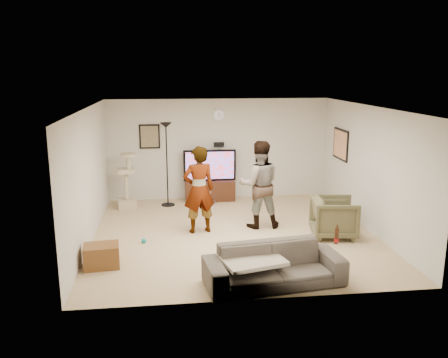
{
  "coord_description": "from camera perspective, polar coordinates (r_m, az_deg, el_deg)",
  "views": [
    {
      "loc": [
        -1.26,
        -8.71,
        3.19
      ],
      "look_at": [
        -0.17,
        0.2,
        1.08
      ],
      "focal_mm": 37.34,
      "sensor_mm": 36.0,
      "label": 1
    }
  ],
  "objects": [
    {
      "name": "wall_left",
      "position": [
        9.05,
        -16.26,
        0.32
      ],
      "size": [
        0.04,
        5.5,
        2.5
      ],
      "primitive_type": "cube",
      "color": "silver",
      "rests_on": "floor"
    },
    {
      "name": "armchair",
      "position": [
        9.36,
        13.33,
        -4.58
      ],
      "size": [
        0.95,
        0.93,
        0.77
      ],
      "primitive_type": "imported",
      "rotation": [
        0.0,
        0.0,
        1.43
      ],
      "color": "#4E4B30",
      "rests_on": "floor"
    },
    {
      "name": "floor",
      "position": [
        9.36,
        1.21,
        -6.75
      ],
      "size": [
        5.5,
        5.5,
        0.02
      ],
      "primitive_type": "cube",
      "color": "tan",
      "rests_on": "ground"
    },
    {
      "name": "side_table",
      "position": [
        8.06,
        -14.76,
        -9.08
      ],
      "size": [
        0.61,
        0.49,
        0.38
      ],
      "primitive_type": "cube",
      "rotation": [
        0.0,
        0.0,
        0.11
      ],
      "color": "brown",
      "rests_on": "floor"
    },
    {
      "name": "wall_front",
      "position": [
        6.39,
        4.76,
        -4.46
      ],
      "size": [
        5.5,
        0.04,
        2.5
      ],
      "primitive_type": "cube",
      "color": "silver",
      "rests_on": "floor"
    },
    {
      "name": "picture_back",
      "position": [
        11.56,
        -9.1,
        5.16
      ],
      "size": [
        0.42,
        0.03,
        0.52
      ],
      "primitive_type": "cube",
      "color": "#75684C",
      "rests_on": "wall_back"
    },
    {
      "name": "cat_tree",
      "position": [
        11.14,
        -11.9,
        -0.19
      ],
      "size": [
        0.48,
        0.48,
        1.32
      ],
      "primitive_type": "cube",
      "rotation": [
        0.0,
        0.0,
        0.16
      ],
      "color": "#B8AD8E",
      "rests_on": "floor"
    },
    {
      "name": "tv_screen",
      "position": [
        11.45,
        -1.74,
        1.65
      ],
      "size": [
        1.19,
        0.01,
        0.68
      ],
      "primitive_type": "cube",
      "color": "blue",
      "rests_on": "tv"
    },
    {
      "name": "tv_stand",
      "position": [
        11.64,
        -1.74,
        -1.38
      ],
      "size": [
        1.22,
        0.45,
        0.51
      ],
      "primitive_type": "cube",
      "color": "#341A0F",
      "rests_on": "floor"
    },
    {
      "name": "console_box",
      "position": [
        11.31,
        -2.06,
        -2.98
      ],
      "size": [
        0.4,
        0.3,
        0.07
      ],
      "primitive_type": "cube",
      "color": "#ABAAB7",
      "rests_on": "floor"
    },
    {
      "name": "toy_ball",
      "position": [
        8.98,
        -9.78,
        -7.47
      ],
      "size": [
        0.09,
        0.09,
        0.09
      ],
      "primitive_type": "sphere",
      "color": "#118B87",
      "rests_on": "floor"
    },
    {
      "name": "person_right",
      "position": [
        9.54,
        4.3,
        -0.67
      ],
      "size": [
        0.88,
        0.69,
        1.81
      ],
      "primitive_type": "imported",
      "rotation": [
        0.0,
        0.0,
        3.14
      ],
      "color": "#415697",
      "rests_on": "floor"
    },
    {
      "name": "ceiling",
      "position": [
        8.83,
        1.29,
        8.82
      ],
      "size": [
        5.5,
        5.5,
        0.02
      ],
      "primitive_type": "cube",
      "color": "silver",
      "rests_on": "wall_back"
    },
    {
      "name": "floor_lamp",
      "position": [
        11.11,
        -7.0,
        1.74
      ],
      "size": [
        0.32,
        0.32,
        1.99
      ],
      "primitive_type": "cylinder",
      "color": "black",
      "rests_on": "floor"
    },
    {
      "name": "picture_right",
      "position": [
        11.18,
        14.08,
        4.14
      ],
      "size": [
        0.03,
        0.78,
        0.62
      ],
      "primitive_type": "cube",
      "color": "tan",
      "rests_on": "wall_right"
    },
    {
      "name": "throw_blanket",
      "position": [
        7.09,
        3.46,
        -9.85
      ],
      "size": [
        1.05,
        0.9,
        0.06
      ],
      "primitive_type": "cube",
      "rotation": [
        0.0,
        0.0,
        0.26
      ],
      "color": "beige",
      "rests_on": "sofa"
    },
    {
      "name": "wall_clock",
      "position": [
        11.55,
        -0.66,
        7.81
      ],
      "size": [
        0.26,
        0.04,
        0.26
      ],
      "primitive_type": "cylinder",
      "rotation": [
        1.57,
        0.0,
        0.0
      ],
      "color": "white",
      "rests_on": "wall_back"
    },
    {
      "name": "tv",
      "position": [
        11.49,
        -1.76,
        1.7
      ],
      "size": [
        1.29,
        0.08,
        0.77
      ],
      "primitive_type": "cube",
      "color": "black",
      "rests_on": "tv_stand"
    },
    {
      "name": "wall_right",
      "position": [
        9.78,
        17.41,
        1.18
      ],
      "size": [
        0.04,
        5.5,
        2.5
      ],
      "primitive_type": "cube",
      "color": "silver",
      "rests_on": "floor"
    },
    {
      "name": "person_left",
      "position": [
        9.22,
        -3.1,
        -1.32
      ],
      "size": [
        0.71,
        0.54,
        1.75
      ],
      "primitive_type": "imported",
      "rotation": [
        0.0,
        0.0,
        3.34
      ],
      "color": "#9C9C9C",
      "rests_on": "floor"
    },
    {
      "name": "beer_bottle",
      "position": [
        7.31,
        13.63,
        -6.78
      ],
      "size": [
        0.06,
        0.06,
        0.25
      ],
      "primitive_type": "cylinder",
      "color": "#391B0B",
      "rests_on": "sofa"
    },
    {
      "name": "sofa",
      "position": [
        7.2,
        6.13,
        -10.47
      ],
      "size": [
        2.17,
        1.08,
        0.61
      ],
      "primitive_type": "imported",
      "rotation": [
        0.0,
        0.0,
        0.13
      ],
      "color": "#4A443C",
      "rests_on": "floor"
    },
    {
      "name": "wall_back",
      "position": [
        11.69,
        -0.66,
        3.68
      ],
      "size": [
        5.5,
        0.04,
        2.5
      ],
      "primitive_type": "cube",
      "color": "silver",
      "rests_on": "floor"
    },
    {
      "name": "wall_speaker",
      "position": [
        11.61,
        -0.63,
        4.26
      ],
      "size": [
        0.25,
        0.1,
        0.1
      ],
      "primitive_type": "cube",
      "color": "black",
      "rests_on": "wall_back"
    }
  ]
}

